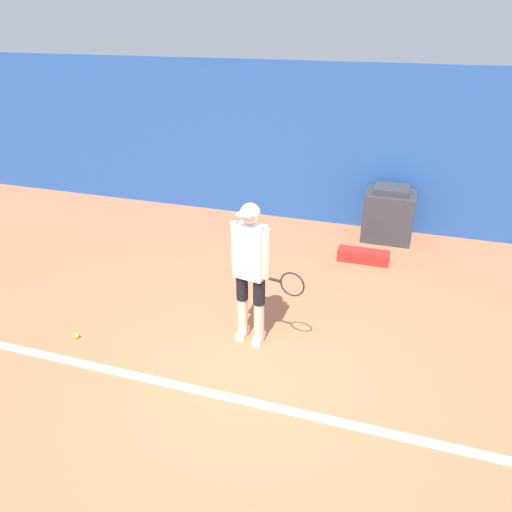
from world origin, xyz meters
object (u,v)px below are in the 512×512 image
Objects in this scene: tennis_ball at (76,336)px; equipment_bag at (363,256)px; tennis_player at (251,268)px; covered_chair at (389,214)px.

tennis_ball is 4.34m from equipment_bag.
tennis_player is 25.12× the size of tennis_ball.
tennis_ball is (-1.99, -0.64, -0.92)m from tennis_player.
tennis_player is at bearing -112.03° from equipment_bag.
tennis_ball is at bearing -128.09° from covered_chair.
covered_chair is (3.27, 4.17, 0.40)m from tennis_ball.
tennis_player reaches higher than covered_chair.
tennis_player is 2.29m from tennis_ball.
covered_chair is (1.27, 3.53, -0.52)m from tennis_player.
tennis_player reaches higher than equipment_bag.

